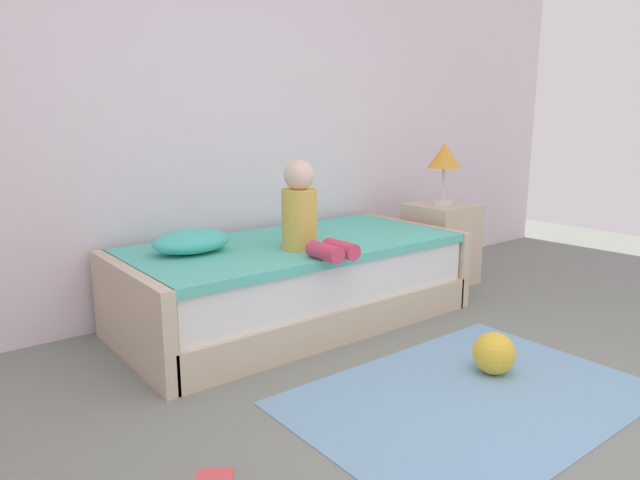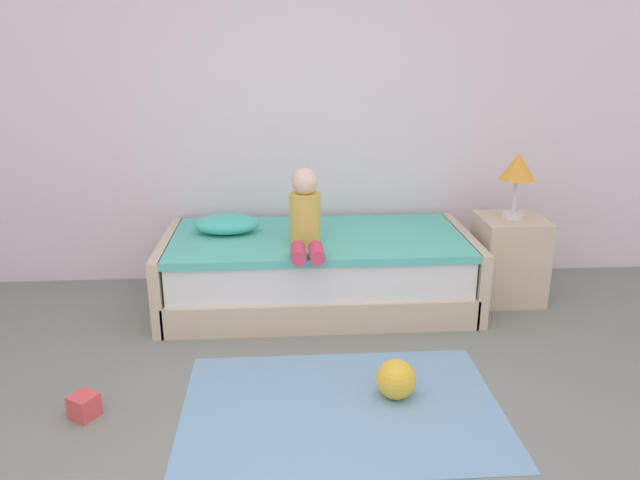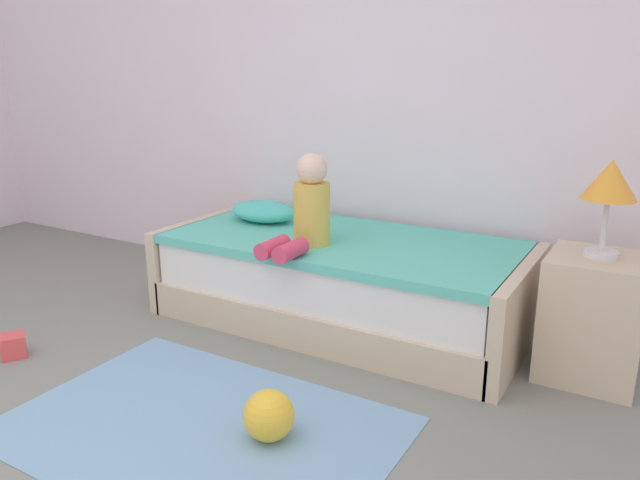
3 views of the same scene
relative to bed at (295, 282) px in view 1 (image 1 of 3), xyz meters
The scene contains 8 objects.
wall_rear 1.37m from the bed, 112.32° to the left, with size 7.20×0.10×2.90m, color white.
bed is the anchor object (origin of this frame).
nightstand 1.35m from the bed, ahead, with size 0.44×0.44×0.60m, color beige.
table_lamp 1.52m from the bed, ahead, with size 0.24×0.24×0.45m.
child_figure 0.52m from the bed, 112.07° to the right, with size 0.20×0.51×0.50m.
pillow 0.70m from the bed, behind, with size 0.44×0.30×0.13m, color #4CCCBC.
toy_ball 1.26m from the bed, 74.90° to the right, with size 0.21×0.21×0.21m, color yellow.
area_rug 1.32m from the bed, 88.35° to the right, with size 1.60×1.10×0.01m, color #7AA8CC.
Camera 1 is at (-1.70, -0.74, 1.23)m, focal length 31.96 mm.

